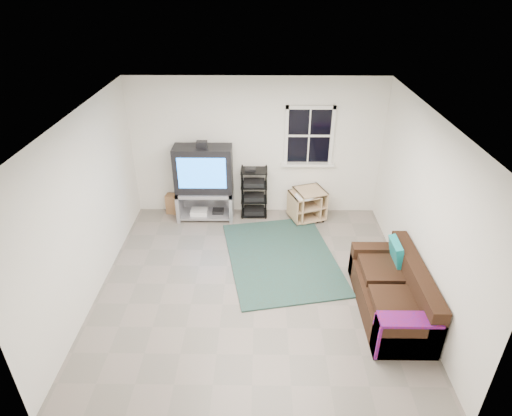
{
  "coord_description": "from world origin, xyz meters",
  "views": [
    {
      "loc": [
        0.09,
        -5.07,
        4.17
      ],
      "look_at": [
        0.02,
        0.4,
        1.1
      ],
      "focal_mm": 30.0,
      "sensor_mm": 36.0,
      "label": 1
    }
  ],
  "objects_px": {
    "tv_unit": "(204,177)",
    "side_table_left": "(308,203)",
    "av_rack": "(254,195)",
    "sofa": "(393,294)",
    "side_table_right": "(303,204)"
  },
  "relations": [
    {
      "from": "tv_unit",
      "to": "sofa",
      "type": "xyz_separation_m",
      "value": [
        2.87,
        -2.55,
        -0.55
      ]
    },
    {
      "from": "tv_unit",
      "to": "side_table_left",
      "type": "relative_size",
      "value": 2.34
    },
    {
      "from": "tv_unit",
      "to": "side_table_left",
      "type": "distance_m",
      "value": 2.01
    },
    {
      "from": "sofa",
      "to": "tv_unit",
      "type": "bearing_deg",
      "value": 138.35
    },
    {
      "from": "av_rack",
      "to": "side_table_left",
      "type": "distance_m",
      "value": 1.03
    },
    {
      "from": "side_table_left",
      "to": "side_table_right",
      "type": "xyz_separation_m",
      "value": [
        -0.1,
        -0.04,
        -0.01
      ]
    },
    {
      "from": "side_table_left",
      "to": "side_table_right",
      "type": "height_order",
      "value": "side_table_left"
    },
    {
      "from": "side_table_left",
      "to": "sofa",
      "type": "height_order",
      "value": "sofa"
    },
    {
      "from": "av_rack",
      "to": "side_table_right",
      "type": "bearing_deg",
      "value": -8.4
    },
    {
      "from": "tv_unit",
      "to": "side_table_left",
      "type": "bearing_deg",
      "value": -0.23
    },
    {
      "from": "side_table_left",
      "to": "side_table_right",
      "type": "bearing_deg",
      "value": -155.64
    },
    {
      "from": "sofa",
      "to": "side_table_right",
      "type": "bearing_deg",
      "value": 112.24
    },
    {
      "from": "tv_unit",
      "to": "side_table_right",
      "type": "distance_m",
      "value": 1.92
    },
    {
      "from": "av_rack",
      "to": "sofa",
      "type": "relative_size",
      "value": 0.54
    },
    {
      "from": "side_table_right",
      "to": "sofa",
      "type": "relative_size",
      "value": 0.35
    }
  ]
}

